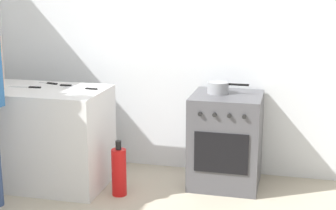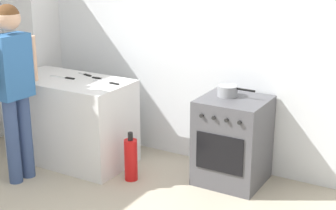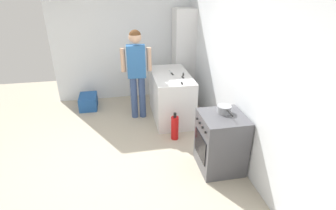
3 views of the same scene
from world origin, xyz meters
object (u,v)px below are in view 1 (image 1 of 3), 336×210
object	(u,v)px
oven_left	(226,140)
fire_extinguisher	(119,172)
pot	(218,88)
knife_carving	(82,88)
knife_chef	(26,87)
knife_bread	(77,86)
knife_paring	(50,83)

from	to	relation	value
oven_left	fire_extinguisher	xyz separation A→B (m)	(-0.87, -0.48, -0.21)
fire_extinguisher	pot	bearing A→B (deg)	33.58
knife_carving	knife_chef	bearing A→B (deg)	-171.82
knife_carving	knife_bread	bearing A→B (deg)	135.44
oven_left	knife_chef	distance (m)	1.89
knife_carving	fire_extinguisher	world-z (taller)	knife_carving
knife_bread	knife_chef	size ratio (longest dim) A/B	1.13
knife_paring	oven_left	bearing A→B (deg)	5.15
knife_paring	fire_extinguisher	size ratio (longest dim) A/B	0.42
oven_left	fire_extinguisher	size ratio (longest dim) A/B	1.70
knife_bread	knife_chef	distance (m)	0.46
pot	knife_carving	bearing A→B (deg)	-164.61
knife_paring	pot	bearing A→B (deg)	6.96
knife_chef	knife_bread	bearing A→B (deg)	20.44
knife_carving	knife_bread	size ratio (longest dim) A/B	0.94
oven_left	fire_extinguisher	world-z (taller)	oven_left
pot	knife_chef	xyz separation A→B (m)	(-1.70, -0.40, 0.00)
knife_bread	knife_chef	world-z (taller)	same
fire_extinguisher	knife_chef	bearing A→B (deg)	172.58
oven_left	pot	bearing A→B (deg)	153.80
knife_chef	knife_paring	bearing A→B (deg)	58.12
knife_carving	knife_chef	size ratio (longest dim) A/B	1.07
pot	knife_paring	distance (m)	1.58
pot	knife_bread	xyz separation A→B (m)	(-1.27, -0.24, 0.00)
knife_bread	fire_extinguisher	bearing A→B (deg)	-29.61
oven_left	knife_paring	xyz separation A→B (m)	(-1.66, -0.15, 0.48)
knife_paring	fire_extinguisher	bearing A→B (deg)	-22.64
pot	knife_chef	world-z (taller)	pot
pot	knife_paring	size ratio (longest dim) A/B	1.78
pot	knife_bread	bearing A→B (deg)	-169.27
knife_chef	fire_extinguisher	distance (m)	1.15
pot	knife_bread	world-z (taller)	pot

